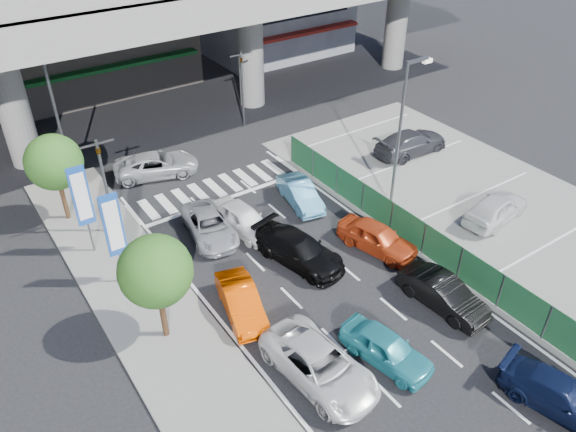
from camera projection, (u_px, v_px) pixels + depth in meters
ground at (365, 324)px, 23.09m from camera, size 120.00×120.00×0.00m
parking_lot at (499, 216)px, 29.54m from camera, size 12.00×28.00×0.06m
sidewalk_left at (167, 335)px, 22.53m from camera, size 4.00×30.00×0.12m
fence_run at (440, 250)px, 25.72m from camera, size 0.16×22.00×1.80m
traffic_light_left at (101, 164)px, 26.15m from camera, size 1.60×1.24×5.20m
traffic_light_right at (242, 71)px, 36.34m from camera, size 1.60×1.24×5.20m
street_lamp_right at (403, 124)px, 27.80m from camera, size 1.65×0.22×8.00m
street_lamp_left at (58, 105)px, 29.70m from camera, size 1.65×0.22×8.00m
signboard_near at (114, 228)px, 23.45m from camera, size 0.80×0.14×4.70m
signboard_far at (82, 199)px, 25.31m from camera, size 0.80×0.14×4.70m
tree_near at (156, 271)px, 20.65m from camera, size 2.80×2.80×4.80m
tree_far at (54, 162)px, 27.42m from camera, size 2.80×2.80×4.80m
minivan_navy_back at (561, 396)px, 19.43m from camera, size 2.70×4.54×1.23m
sedan_white_mid_left at (319, 365)px, 20.47m from camera, size 2.71×5.15×1.38m
taxi_teal_mid at (386, 348)px, 21.19m from camera, size 2.23×4.01×1.29m
hatch_black_mid_right at (443, 294)px, 23.63m from camera, size 1.74×4.19×1.35m
taxi_orange_left at (241, 301)px, 23.30m from camera, size 2.23×4.07×1.27m
sedan_black_mid at (299, 250)px, 26.08m from camera, size 2.96×5.07×1.38m
taxi_orange_right at (377, 237)px, 26.87m from camera, size 2.55×4.32×1.38m
wagon_silver_front_left at (210, 225)px, 27.83m from camera, size 2.75×4.66×1.22m
sedan_white_front_mid at (243, 219)px, 28.18m from camera, size 2.13×4.21×1.38m
kei_truck_front_right at (300, 194)px, 30.23m from camera, size 2.06×4.01×1.26m
crossing_wagon_silver at (156, 165)px, 32.74m from camera, size 5.31×3.58×1.35m
parked_sedan_white at (496, 208)px, 28.80m from camera, size 4.42×2.29×1.44m
parked_sedan_dgrey at (411, 142)px, 34.84m from camera, size 5.04×2.05×1.46m
traffic_cone at (385, 209)px, 29.39m from camera, size 0.46×0.46×0.71m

